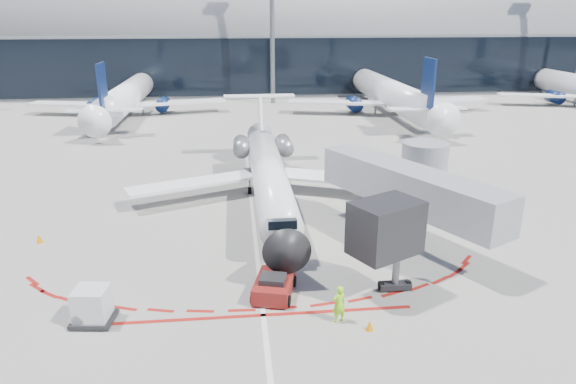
{
  "coord_description": "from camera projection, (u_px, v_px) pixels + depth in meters",
  "views": [
    {
      "loc": [
        -1.0,
        -32.04,
        13.21
      ],
      "look_at": [
        2.18,
        -1.62,
        2.55
      ],
      "focal_mm": 32.0,
      "sensor_mm": 36.0,
      "label": 1
    }
  ],
  "objects": [
    {
      "name": "jet_bridge",
      "position": [
        413.0,
        188.0,
        31.68
      ],
      "size": [
        10.03,
        15.2,
        4.9
      ],
      "color": "#979AA0",
      "rests_on": "ground"
    },
    {
      "name": "ground",
      "position": [
        253.0,
        221.0,
        34.54
      ],
      "size": [
        260.0,
        260.0,
        0.0
      ],
      "primitive_type": "plane",
      "color": "gray",
      "rests_on": "ground"
    },
    {
      "name": "uld_container",
      "position": [
        92.0,
        306.0,
        22.93
      ],
      "size": [
        1.96,
        1.73,
        1.7
      ],
      "rotation": [
        0.0,
        0.0,
        -0.11
      ],
      "color": "black",
      "rests_on": "ground"
    },
    {
      "name": "bg_airliner_2",
      "position": [
        391.0,
        74.0,
        70.49
      ],
      "size": [
        33.29,
        35.25,
        10.77
      ],
      "primitive_type": null,
      "color": "white",
      "rests_on": "ground"
    },
    {
      "name": "apron_centerline",
      "position": [
        252.0,
        210.0,
        36.42
      ],
      "size": [
        0.25,
        40.0,
        0.01
      ],
      "primitive_type": "cube",
      "color": "silver",
      "rests_on": "ground"
    },
    {
      "name": "ramp_worker",
      "position": [
        339.0,
        304.0,
        22.98
      ],
      "size": [
        0.76,
        0.61,
        1.8
      ],
      "primitive_type": "imported",
      "rotation": [
        0.0,
        0.0,
        3.45
      ],
      "color": "#A0F619",
      "rests_on": "ground"
    },
    {
      "name": "safety_cone_right",
      "position": [
        370.0,
        325.0,
        22.56
      ],
      "size": [
        0.35,
        0.35,
        0.49
      ],
      "primitive_type": "cone",
      "color": "orange",
      "rests_on": "ground"
    },
    {
      "name": "terminal_building",
      "position": [
        238.0,
        41.0,
        92.75
      ],
      "size": [
        150.0,
        24.15,
        24.0
      ],
      "color": "gray",
      "rests_on": "ground"
    },
    {
      "name": "pushback_tug",
      "position": [
        274.0,
        286.0,
        25.31
      ],
      "size": [
        2.48,
        4.55,
        1.16
      ],
      "rotation": [
        0.0,
        0.0,
        -0.26
      ],
      "color": "#63170E",
      "rests_on": "ground"
    },
    {
      "name": "safety_cone_left",
      "position": [
        39.0,
        238.0,
        31.2
      ],
      "size": [
        0.39,
        0.39,
        0.54
      ],
      "primitive_type": "cone",
      "color": "orange",
      "rests_on": "ground"
    },
    {
      "name": "apron_stop_bar",
      "position": [
        263.0,
        315.0,
        23.74
      ],
      "size": [
        14.0,
        0.25,
        0.01
      ],
      "primitive_type": "cube",
      "color": "maroon",
      "rests_on": "ground"
    },
    {
      "name": "light_mast_centre",
      "position": [
        272.0,
        19.0,
        75.99
      ],
      "size": [
        0.7,
        0.7,
        25.0
      ],
      "primitive_type": "cylinder",
      "color": "slate",
      "rests_on": "ground"
    },
    {
      "name": "bg_airliner_1",
      "position": [
        126.0,
        77.0,
        69.69
      ],
      "size": [
        31.31,
        33.15,
        10.13
      ],
      "primitive_type": null,
      "color": "white",
      "rests_on": "ground"
    },
    {
      "name": "regional_jet",
      "position": [
        268.0,
        171.0,
        38.0
      ],
      "size": [
        21.04,
        25.94,
        6.5
      ],
      "color": "white",
      "rests_on": "ground"
    }
  ]
}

